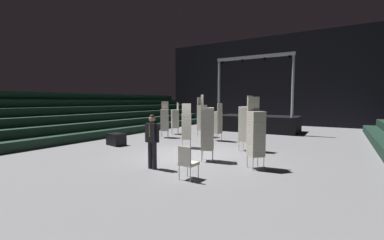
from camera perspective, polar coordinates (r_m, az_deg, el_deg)
ground_plane at (r=10.11m, az=-0.57°, el=-8.28°), size 22.00×30.00×0.10m
arena_end_wall at (r=24.03m, az=18.77°, el=8.55°), size 22.00×0.30×8.00m
bleacher_bank_left at (r=16.82m, az=-24.89°, el=1.21°), size 4.50×24.00×2.70m
stage_riser at (r=18.51m, az=14.74°, el=-0.48°), size 5.53×2.88×5.18m
man_with_tie at (r=8.02m, az=-9.13°, el=-4.15°), size 0.57×0.26×1.74m
chair_stack_front_left at (r=16.29m, az=-3.89°, el=0.38°), size 0.62×0.62×2.05m
chair_stack_front_right at (r=8.96m, az=3.53°, el=-1.85°), size 0.58×0.58×2.39m
chair_stack_mid_left at (r=11.04m, az=12.13°, el=-0.76°), size 0.50×0.50×2.39m
chair_stack_mid_right at (r=8.19m, az=14.41°, el=-2.87°), size 0.62×0.62×2.31m
chair_stack_mid_centre at (r=13.55m, az=5.72°, el=-0.45°), size 0.52×0.52×2.05m
chair_stack_rear_left at (r=11.48m, az=-1.31°, el=-1.31°), size 0.61×0.61×2.05m
chair_stack_rear_right at (r=14.76m, az=-6.28°, el=0.11°), size 0.60×0.60×2.14m
chair_stack_rear_centre at (r=15.00m, az=2.29°, el=0.68°), size 0.55×0.55×2.39m
equipment_road_case at (r=12.79m, az=-16.96°, el=-4.24°), size 1.00×0.76×0.58m
loose_chair_near_man at (r=6.91m, az=-1.09°, el=-9.31°), size 0.47×0.47×0.95m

